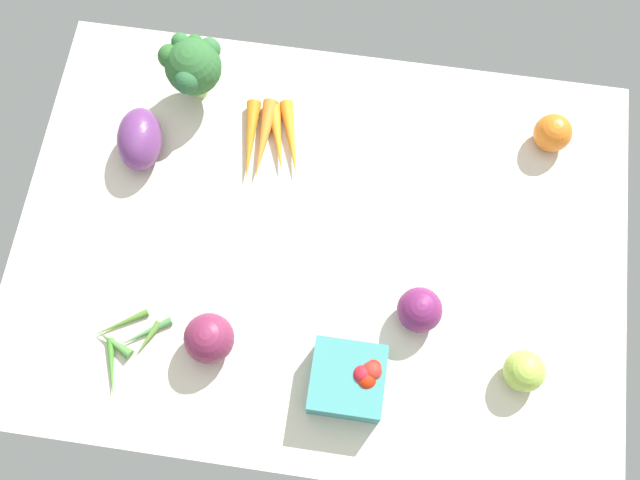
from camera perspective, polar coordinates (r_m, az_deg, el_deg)
The scene contains 10 objects.
tablecloth at distance 128.65cm, azimuth -0.00°, elevation -0.44°, with size 104.00×76.00×2.00cm, color beige.
eggplant at distance 134.89cm, azimuth -13.58°, elevation 7.48°, with size 11.61×7.73×7.73cm, color #65316F.
broccoli_head at distance 135.04cm, azimuth -9.72°, elevation 12.97°, with size 11.04×11.51×13.21cm.
berry_basket at distance 118.74cm, azimuth 2.29°, elevation -10.55°, with size 11.44×11.44×7.41cm.
red_onion_near_basket at distance 120.51cm, azimuth -8.45°, elevation -7.42°, with size 8.05×8.05×8.05cm, color maroon.
carrot_bunch at distance 134.32cm, azimuth -3.93°, elevation 7.65°, with size 12.23×16.47×2.92cm.
okra_pile at distance 126.49cm, azimuth -14.55°, elevation -7.50°, with size 12.83×14.93×1.76cm.
heirloom_tomato_green at distance 123.24cm, azimuth 15.29°, elevation -9.61°, with size 6.61×6.61×6.61cm, color #A0C149.
red_onion_center at distance 121.67cm, azimuth 7.59°, elevation -5.30°, with size 7.36×7.36×7.36cm, color #6E2159.
heirloom_tomato_orange at distance 138.49cm, azimuth 17.31°, elevation 7.80°, with size 6.68×6.68×6.68cm, color orange.
Camera 1 is at (-5.96, 41.24, 122.72)cm, focal length 42.01 mm.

